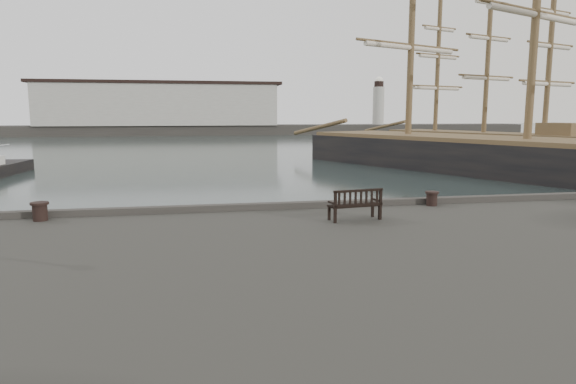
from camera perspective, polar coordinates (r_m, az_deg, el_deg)
name	(u,v)px	position (r m, az deg, el deg)	size (l,w,h in m)	color
ground	(281,259)	(15.43, -0.75, -7.47)	(400.00, 400.00, 0.00)	black
breakwater	(178,114)	(106.60, -12.16, 8.50)	(140.00, 9.50, 12.20)	#383530
bench	(355,210)	(13.41, 7.44, -2.03)	(1.44, 0.67, 0.80)	black
bollard_left	(40,211)	(14.70, -25.85, -1.95)	(0.46, 0.46, 0.48)	black
bollard_right	(432,199)	(15.99, 15.69, -0.70)	(0.41, 0.41, 0.43)	black
tall_ship_main	(525,166)	(39.15, 24.86, 2.67)	(22.59, 38.14, 28.75)	black
tall_ship_far	(483,148)	(57.99, 20.82, 4.58)	(13.02, 24.55, 20.75)	black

